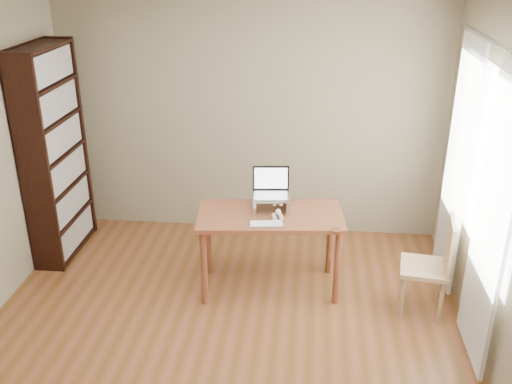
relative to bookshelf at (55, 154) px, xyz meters
name	(u,v)px	position (x,y,z in m)	size (l,w,h in m)	color
room	(217,205)	(1.86, -1.54, 0.25)	(4.04, 4.54, 2.64)	brown
bookshelf	(55,154)	(0.00, 0.00, 0.00)	(0.30, 0.90, 2.10)	black
curtains	(473,188)	(3.75, -0.75, 0.12)	(0.03, 1.90, 2.25)	white
desk	(270,225)	(2.15, -0.50, -0.41)	(1.33, 0.76, 0.75)	brown
laptop_stand	(271,201)	(2.15, -0.42, -0.22)	(0.32, 0.25, 0.13)	silver
laptop	(272,188)	(2.15, -0.37, -0.11)	(0.35, 0.30, 0.23)	silver
keyboard	(266,224)	(2.13, -0.72, -0.29)	(0.31, 0.17, 0.02)	silver
coaster	(336,230)	(2.71, -0.76, -0.30)	(0.09, 0.09, 0.01)	#4F321B
cat	(275,202)	(2.18, -0.39, -0.23)	(0.26, 0.49, 0.16)	#4A3F3A
chair	(433,263)	(3.54, -0.72, -0.58)	(0.44, 0.44, 0.88)	tan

